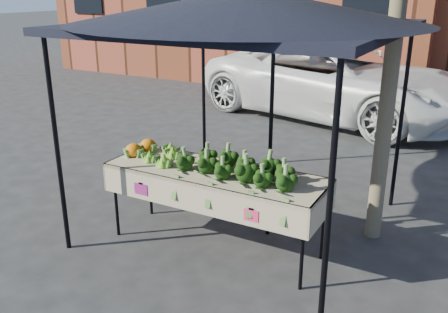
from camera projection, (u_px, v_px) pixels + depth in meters
ground at (220, 240)px, 5.54m from camera, size 90.00×90.00×0.00m
table at (215, 209)px, 5.28m from camera, size 2.41×0.82×0.90m
canopy at (246, 115)px, 5.46m from camera, size 3.16×3.16×2.74m
broccoli_heap at (239, 163)px, 4.98m from camera, size 1.36×0.56×0.25m
romanesco_cluster at (165, 151)px, 5.43m from camera, size 0.42×0.56×0.19m
cauliflower_pair at (141, 146)px, 5.63m from camera, size 0.22×0.42×0.17m
street_tree at (397, 15)px, 4.84m from camera, size 2.51×2.51×4.95m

